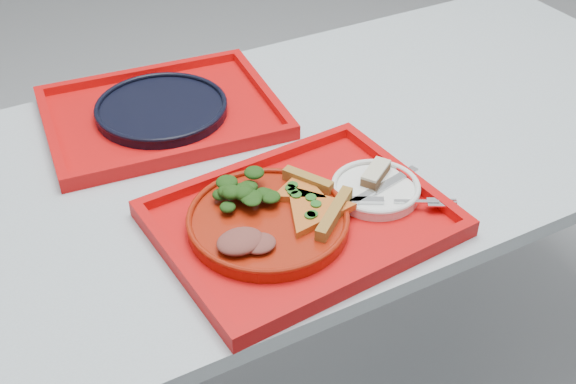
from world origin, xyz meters
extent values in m
plane|color=#999BA1|center=(0.00, 0.00, 0.00)|extent=(10.00, 10.00, 0.00)
cube|color=#9BA6AE|center=(0.00, 0.00, 0.73)|extent=(1.60, 0.80, 0.03)
cylinder|color=gray|center=(0.72, 0.32, 0.36)|extent=(0.05, 0.05, 0.72)
cube|color=red|center=(-0.20, -0.21, 0.76)|extent=(0.47, 0.38, 0.01)
cube|color=red|center=(-0.28, 0.21, 0.76)|extent=(0.48, 0.39, 0.01)
cylinder|color=maroon|center=(-0.26, -0.20, 0.77)|extent=(0.26, 0.26, 0.02)
cylinder|color=white|center=(-0.06, -0.21, 0.77)|extent=(0.15, 0.15, 0.01)
cylinder|color=black|center=(-0.28, 0.21, 0.77)|extent=(0.26, 0.26, 0.02)
ellipsoid|color=black|center=(-0.27, -0.15, 0.80)|extent=(0.09, 0.08, 0.04)
ellipsoid|color=brown|center=(-0.33, -0.24, 0.79)|extent=(0.07, 0.06, 0.02)
cube|color=#53371B|center=(-0.04, -0.19, 0.78)|extent=(0.07, 0.06, 0.01)
cube|color=beige|center=(-0.04, -0.19, 0.79)|extent=(0.07, 0.06, 0.00)
cube|color=silver|center=(-0.06, -0.22, 0.78)|extent=(0.18, 0.06, 0.01)
cube|color=silver|center=(-0.06, -0.26, 0.78)|extent=(0.17, 0.11, 0.01)
camera|label=1|loc=(-0.65, -0.99, 1.52)|focal=45.00mm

